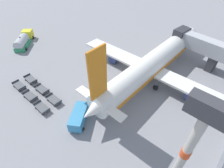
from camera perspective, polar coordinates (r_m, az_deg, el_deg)
ground_plane at (r=46.58m, az=0.57°, el=10.01°), size 500.00×500.00×0.00m
airplane at (r=37.45m, az=12.95°, el=6.40°), size 35.23×38.30×13.74m
fuel_tanker_primary at (r=55.41m, az=-27.02°, el=12.39°), size 8.55×8.48×3.13m
service_van at (r=29.82m, az=-10.77°, el=-10.37°), size 4.60×5.40×2.17m
baggage_dolly_row_near_col_a at (r=40.33m, az=-28.05°, el=-0.48°), size 3.83×1.69×0.92m
baggage_dolly_row_near_col_b at (r=36.93m, az=-25.16°, el=-3.58°), size 3.85×1.77×0.92m
baggage_dolly_row_near_col_c at (r=33.87m, az=-21.91°, el=-7.17°), size 3.82×1.68×0.92m
baggage_dolly_row_mid_a_col_a at (r=40.97m, az=-25.05°, el=1.40°), size 3.83×1.68×0.92m
baggage_dolly_row_mid_a_col_b at (r=37.49m, az=-21.90°, el=-1.61°), size 3.85×1.76×0.92m
baggage_dolly_row_mid_a_col_c at (r=34.54m, az=-18.47°, el=-4.87°), size 3.82×1.68×0.92m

